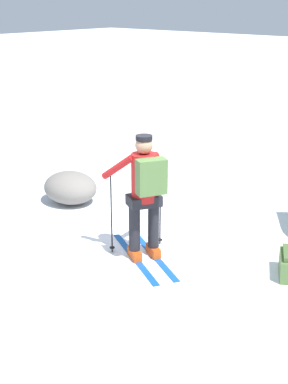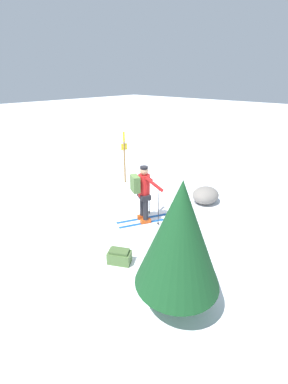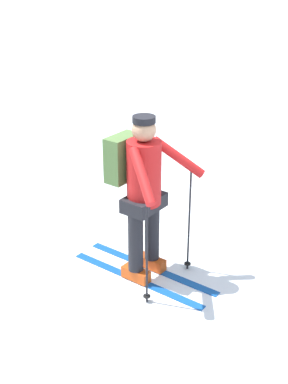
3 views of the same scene
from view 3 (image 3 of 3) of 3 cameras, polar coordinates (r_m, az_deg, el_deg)
name	(u,v)px [view 3 (image 3 of 3)]	position (r m, az deg, el deg)	size (l,w,h in m)	color
ground_plane	(182,301)	(5.20, 4.06, -11.49)	(80.00, 80.00, 0.00)	white
skier	(141,187)	(5.10, -0.28, 0.55)	(1.57, 1.12, 1.68)	#144C9E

